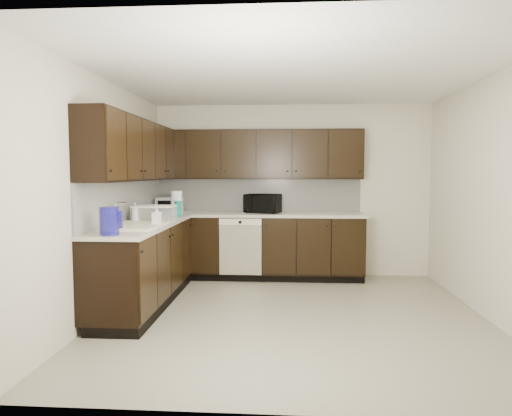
% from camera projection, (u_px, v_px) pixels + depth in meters
% --- Properties ---
extents(floor, '(4.00, 4.00, 0.00)m').
position_uv_depth(floor, '(293.00, 315.00, 4.83)').
color(floor, gray).
rests_on(floor, ground).
extents(ceiling, '(4.00, 4.00, 0.00)m').
position_uv_depth(ceiling, '(294.00, 75.00, 4.64)').
color(ceiling, white).
rests_on(ceiling, wall_back).
extents(wall_back, '(4.00, 0.02, 2.50)m').
position_uv_depth(wall_back, '(291.00, 190.00, 6.72)').
color(wall_back, beige).
rests_on(wall_back, floor).
extents(wall_left, '(0.02, 4.00, 2.50)m').
position_uv_depth(wall_left, '(106.00, 197.00, 4.87)').
color(wall_left, beige).
rests_on(wall_left, floor).
extents(wall_right, '(0.02, 4.00, 2.50)m').
position_uv_depth(wall_right, '(492.00, 199.00, 4.60)').
color(wall_right, beige).
rests_on(wall_right, floor).
extents(wall_front, '(4.00, 0.02, 2.50)m').
position_uv_depth(wall_front, '(299.00, 216.00, 2.75)').
color(wall_front, beige).
rests_on(wall_front, floor).
extents(lower_cabinets, '(3.00, 2.80, 0.90)m').
position_uv_depth(lower_cabinets, '(215.00, 257.00, 5.97)').
color(lower_cabinets, black).
rests_on(lower_cabinets, floor).
extents(countertop, '(3.03, 2.83, 0.04)m').
position_uv_depth(countertop, '(214.00, 218.00, 5.93)').
color(countertop, '#BDB6A5').
rests_on(countertop, lower_cabinets).
extents(backsplash, '(3.00, 2.80, 0.48)m').
position_uv_depth(backsplash, '(201.00, 197.00, 6.13)').
color(backsplash, silver).
rests_on(backsplash, countertop).
extents(upper_cabinets, '(3.00, 2.80, 0.70)m').
position_uv_depth(upper_cabinets, '(208.00, 153.00, 5.96)').
color(upper_cabinets, black).
rests_on(upper_cabinets, wall_back).
extents(dishwasher, '(0.58, 0.04, 0.78)m').
position_uv_depth(dishwasher, '(240.00, 243.00, 6.24)').
color(dishwasher, beige).
rests_on(dishwasher, lower_cabinets).
extents(sink, '(0.54, 0.82, 0.42)m').
position_uv_depth(sink, '(135.00, 232.00, 4.86)').
color(sink, beige).
rests_on(sink, countertop).
extents(microwave, '(0.55, 0.45, 0.27)m').
position_uv_depth(microwave, '(263.00, 203.00, 6.50)').
color(microwave, black).
rests_on(microwave, countertop).
extents(soap_bottle_a, '(0.11, 0.11, 0.21)m').
position_uv_depth(soap_bottle_a, '(157.00, 216.00, 4.95)').
color(soap_bottle_a, gray).
rests_on(soap_bottle_a, countertop).
extents(soap_bottle_b, '(0.10, 0.10, 0.23)m').
position_uv_depth(soap_bottle_b, '(135.00, 212.00, 5.28)').
color(soap_bottle_b, gray).
rests_on(soap_bottle_b, countertop).
extents(toaster_oven, '(0.37, 0.29, 0.22)m').
position_uv_depth(toaster_oven, '(170.00, 205.00, 6.56)').
color(toaster_oven, silver).
rests_on(toaster_oven, countertop).
extents(storage_bin, '(0.48, 0.37, 0.17)m').
position_uv_depth(storage_bin, '(154.00, 214.00, 5.40)').
color(storage_bin, white).
rests_on(storage_bin, countertop).
extents(blue_pitcher, '(0.20, 0.20, 0.26)m').
position_uv_depth(blue_pitcher, '(109.00, 221.00, 4.16)').
color(blue_pitcher, '#0F0E86').
rests_on(blue_pitcher, countertop).
extents(teal_tumbler, '(0.09, 0.09, 0.20)m').
position_uv_depth(teal_tumbler, '(178.00, 208.00, 5.99)').
color(teal_tumbler, '#0B8171').
rests_on(teal_tumbler, countertop).
extents(paper_towel_roll, '(0.15, 0.15, 0.33)m').
position_uv_depth(paper_towel_roll, '(177.00, 203.00, 6.07)').
color(paper_towel_roll, white).
rests_on(paper_towel_roll, countertop).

